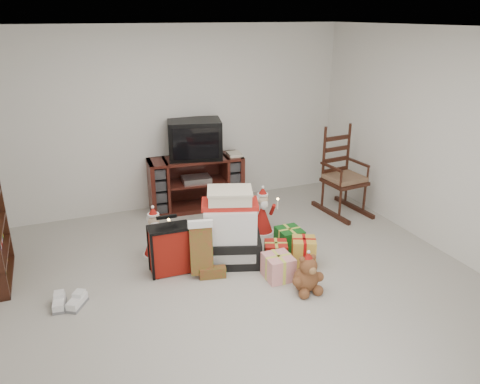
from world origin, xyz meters
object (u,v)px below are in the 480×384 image
object	(u,v)px
rocking_chair	(342,182)
teddy_bear	(307,276)
tv_stand	(196,183)
gift_cluster	(290,251)
santa_figurine	(262,216)
crt_television	(195,139)
mrs_claus_figurine	(155,238)
red_suitcase	(170,249)
sneaker_pair	(68,303)
gift_pile	(230,231)

from	to	relation	value
rocking_chair	teddy_bear	world-z (taller)	rocking_chair
tv_stand	teddy_bear	size ratio (longest dim) A/B	3.39
rocking_chair	gift_cluster	bearing A→B (deg)	-147.38
rocking_chair	teddy_bear	distance (m)	2.22
santa_figurine	crt_television	xyz separation A→B (m)	(-0.51, 1.14, 0.77)
mrs_claus_figurine	red_suitcase	bearing A→B (deg)	-79.85
crt_television	sneaker_pair	bearing A→B (deg)	-121.64
gift_pile	mrs_claus_figurine	size ratio (longest dim) A/B	1.38
sneaker_pair	crt_television	xyz separation A→B (m)	(1.86, 1.89, 0.96)
tv_stand	rocking_chair	distance (m)	2.04
rocking_chair	gift_cluster	size ratio (longest dim) A/B	1.31
mrs_claus_figurine	sneaker_pair	size ratio (longest dim) A/B	1.75
santa_figurine	mrs_claus_figurine	size ratio (longest dim) A/B	1.03
gift_pile	rocking_chair	bearing A→B (deg)	40.74
gift_pile	mrs_claus_figurine	distance (m)	0.88
gift_pile	teddy_bear	distance (m)	1.00
rocking_chair	sneaker_pair	size ratio (longest dim) A/B	3.57
gift_cluster	crt_television	distance (m)	2.18
tv_stand	crt_television	bearing A→B (deg)	68.25
teddy_bear	gift_cluster	xyz separation A→B (m)	(0.12, 0.56, -0.03)
gift_pile	crt_television	bearing A→B (deg)	104.89
rocking_chair	crt_television	bearing A→B (deg)	149.19
teddy_bear	gift_cluster	size ratio (longest dim) A/B	0.42
sneaker_pair	gift_cluster	world-z (taller)	gift_cluster
gift_cluster	sneaker_pair	bearing A→B (deg)	178.85
sneaker_pair	crt_television	size ratio (longest dim) A/B	0.43
rocking_chair	mrs_claus_figurine	size ratio (longest dim) A/B	2.03
red_suitcase	teddy_bear	bearing A→B (deg)	-34.55
teddy_bear	santa_figurine	xyz separation A→B (m)	(0.14, 1.36, 0.07)
gift_cluster	red_suitcase	bearing A→B (deg)	166.67
teddy_bear	mrs_claus_figurine	distance (m)	1.79
sneaker_pair	red_suitcase	bearing A→B (deg)	30.48
teddy_bear	crt_television	size ratio (longest dim) A/B	0.49
gift_cluster	crt_television	world-z (taller)	crt_television
rocking_chair	tv_stand	bearing A→B (deg)	149.77
gift_pile	crt_television	world-z (taller)	crt_television
rocking_chair	gift_pile	xyz separation A→B (m)	(-1.96, -0.78, -0.06)
red_suitcase	sneaker_pair	bearing A→B (deg)	-164.32
tv_stand	gift_pile	distance (m)	1.64
teddy_bear	santa_figurine	bearing A→B (deg)	84.14
mrs_claus_figurine	crt_television	bearing A→B (deg)	54.42
rocking_chair	santa_figurine	size ratio (longest dim) A/B	1.98
tv_stand	rocking_chair	bearing A→B (deg)	-20.21
gift_pile	santa_figurine	size ratio (longest dim) A/B	1.34
tv_stand	mrs_claus_figurine	world-z (taller)	tv_stand
mrs_claus_figurine	gift_pile	bearing A→B (deg)	-29.93
mrs_claus_figurine	sneaker_pair	distance (m)	1.21
rocking_chair	red_suitcase	xyz separation A→B (m)	(-2.64, -0.76, -0.15)
tv_stand	gift_pile	xyz separation A→B (m)	(-0.11, -1.63, -0.00)
red_suitcase	crt_television	distance (m)	1.96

